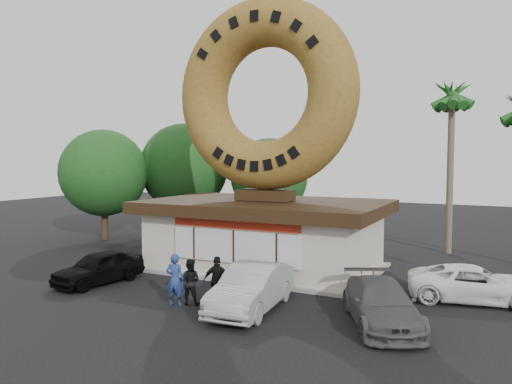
{
  "coord_description": "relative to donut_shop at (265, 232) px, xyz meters",
  "views": [
    {
      "loc": [
        10.2,
        -15.39,
        5.35
      ],
      "look_at": [
        0.51,
        4.0,
        3.83
      ],
      "focal_mm": 35.0,
      "sensor_mm": 36.0,
      "label": 1
    }
  ],
  "objects": [
    {
      "name": "ground",
      "position": [
        0.0,
        -5.98,
        -1.77
      ],
      "size": [
        90.0,
        90.0,
        0.0
      ],
      "primitive_type": "plane",
      "color": "black",
      "rests_on": "ground"
    },
    {
      "name": "donut_shop",
      "position": [
        0.0,
        0.0,
        0.0
      ],
      "size": [
        11.2,
        7.2,
        3.8
      ],
      "color": "beige",
      "rests_on": "ground"
    },
    {
      "name": "giant_donut",
      "position": [
        0.0,
        0.02,
        6.52
      ],
      "size": [
        8.98,
        2.29,
        8.98
      ],
      "primitive_type": "torus",
      "rotation": [
        1.57,
        0.0,
        0.0
      ],
      "color": "olive",
      "rests_on": "donut_shop"
    },
    {
      "name": "tree_west",
      "position": [
        -9.5,
        7.02,
        2.87
      ],
      "size": [
        6.0,
        6.0,
        7.65
      ],
      "color": "#473321",
      "rests_on": "ground"
    },
    {
      "name": "tree_mid",
      "position": [
        -4.0,
        9.02,
        2.25
      ],
      "size": [
        5.2,
        5.2,
        6.63
      ],
      "color": "#473321",
      "rests_on": "ground"
    },
    {
      "name": "tree_far",
      "position": [
        -13.0,
        3.02,
        2.56
      ],
      "size": [
        5.6,
        5.6,
        7.14
      ],
      "color": "#473321",
      "rests_on": "ground"
    },
    {
      "name": "palm_near",
      "position": [
        7.5,
        8.02,
        6.65
      ],
      "size": [
        2.6,
        2.6,
        9.75
      ],
      "color": "#726651",
      "rests_on": "ground"
    },
    {
      "name": "street_lamp",
      "position": [
        -1.86,
        10.02,
        2.72
      ],
      "size": [
        2.11,
        0.2,
        8.0
      ],
      "color": "#59595E",
      "rests_on": "ground"
    },
    {
      "name": "person_left",
      "position": [
        -0.31,
        -6.87,
        -0.82
      ],
      "size": [
        0.78,
        0.6,
        1.9
      ],
      "primitive_type": "imported",
      "rotation": [
        0.0,
        0.0,
        3.37
      ],
      "color": "navy",
      "rests_on": "ground"
    },
    {
      "name": "person_center",
      "position": [
        0.07,
        -6.5,
        -0.93
      ],
      "size": [
        0.96,
        0.85,
        1.67
      ],
      "primitive_type": "imported",
      "rotation": [
        0.0,
        0.0,
        3.45
      ],
      "color": "black",
      "rests_on": "ground"
    },
    {
      "name": "person_right",
      "position": [
        1.06,
        -6.18,
        -0.87
      ],
      "size": [
        1.14,
        0.8,
        1.79
      ],
      "primitive_type": "imported",
      "rotation": [
        0.0,
        0.0,
        3.52
      ],
      "color": "black",
      "rests_on": "ground"
    },
    {
      "name": "car_black",
      "position": [
        -5.06,
        -5.74,
        -1.08
      ],
      "size": [
        2.22,
        4.24,
        1.38
      ],
      "primitive_type": "imported",
      "rotation": [
        0.0,
        0.0,
        -0.15
      ],
      "color": "black",
      "rests_on": "ground"
    },
    {
      "name": "car_silver",
      "position": [
        2.41,
        -6.12,
        -0.98
      ],
      "size": [
        2.09,
        4.91,
        1.57
      ],
      "primitive_type": "imported",
      "rotation": [
        0.0,
        0.0,
        0.09
      ],
      "color": "#AEADB2",
      "rests_on": "ground"
    },
    {
      "name": "car_grey",
      "position": [
        6.8,
        -5.62,
        -1.08
      ],
      "size": [
        3.81,
        5.12,
        1.38
      ],
      "primitive_type": "imported",
      "rotation": [
        0.0,
        0.0,
        0.45
      ],
      "color": "#57595C",
      "rests_on": "ground"
    },
    {
      "name": "car_white",
      "position": [
        9.35,
        -1.51,
        -1.1
      ],
      "size": [
        5.1,
        3.02,
        1.33
      ],
      "primitive_type": "imported",
      "rotation": [
        0.0,
        0.0,
        1.75
      ],
      "color": "white",
      "rests_on": "ground"
    }
  ]
}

